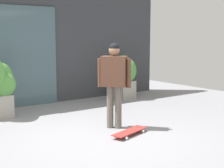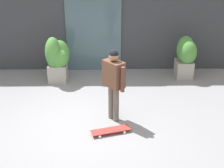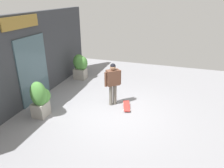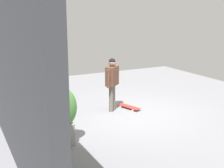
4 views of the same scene
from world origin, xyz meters
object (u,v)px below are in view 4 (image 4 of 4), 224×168
(skateboarder, at_px, (112,79))
(planter_box_left, at_px, (62,113))
(planter_box_right, at_px, (20,83))
(skateboard, at_px, (129,107))

(skateboarder, bearing_deg, planter_box_left, -93.60)
(skateboarder, distance_m, planter_box_right, 3.13)
(skateboard, xyz_separation_m, planter_box_left, (-1.45, 2.62, 0.65))
(planter_box_left, distance_m, planter_box_right, 3.61)
(skateboard, distance_m, planter_box_left, 3.06)
(skateboard, bearing_deg, skateboarder, -113.75)
(planter_box_left, xyz_separation_m, planter_box_right, (3.60, 0.25, -0.03))
(skateboard, height_order, planter_box_right, planter_box_right)
(skateboarder, xyz_separation_m, planter_box_left, (-1.52, 2.07, -0.28))
(skateboarder, height_order, planter_box_right, skateboarder)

